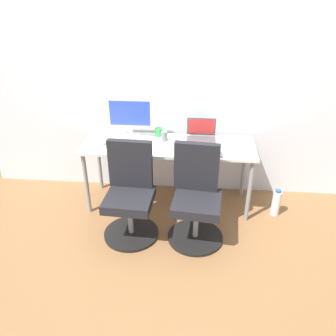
{
  "coord_description": "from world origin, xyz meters",
  "views": [
    {
      "loc": [
        0.28,
        -3.16,
        2.16
      ],
      "look_at": [
        0.0,
        -0.05,
        0.48
      ],
      "focal_mm": 35.42,
      "sensor_mm": 36.0,
      "label": 1
    }
  ],
  "objects_px": {
    "office_chair_right": "(196,199)",
    "water_bottle_on_floor": "(276,203)",
    "office_chair_left": "(130,195)",
    "desktop_monitor": "(130,115)",
    "coffee_mug": "(159,132)",
    "open_laptop": "(201,135)"
  },
  "relations": [
    {
      "from": "office_chair_right",
      "to": "water_bottle_on_floor",
      "type": "bearing_deg",
      "value": 25.77
    },
    {
      "from": "water_bottle_on_floor",
      "to": "desktop_monitor",
      "type": "bearing_deg",
      "value": 170.11
    },
    {
      "from": "water_bottle_on_floor",
      "to": "office_chair_right",
      "type": "bearing_deg",
      "value": -154.23
    },
    {
      "from": "office_chair_right",
      "to": "desktop_monitor",
      "type": "height_order",
      "value": "desktop_monitor"
    },
    {
      "from": "office_chair_left",
      "to": "coffee_mug",
      "type": "relative_size",
      "value": 10.22
    },
    {
      "from": "office_chair_left",
      "to": "office_chair_right",
      "type": "height_order",
      "value": "same"
    },
    {
      "from": "office_chair_right",
      "to": "coffee_mug",
      "type": "bearing_deg",
      "value": 120.37
    },
    {
      "from": "desktop_monitor",
      "to": "open_laptop",
      "type": "relative_size",
      "value": 1.55
    },
    {
      "from": "desktop_monitor",
      "to": "office_chair_right",
      "type": "bearing_deg",
      "value": -43.23
    },
    {
      "from": "office_chair_left",
      "to": "desktop_monitor",
      "type": "height_order",
      "value": "desktop_monitor"
    },
    {
      "from": "desktop_monitor",
      "to": "open_laptop",
      "type": "distance_m",
      "value": 0.79
    },
    {
      "from": "office_chair_left",
      "to": "coffee_mug",
      "type": "height_order",
      "value": "office_chair_left"
    },
    {
      "from": "office_chair_right",
      "to": "water_bottle_on_floor",
      "type": "relative_size",
      "value": 3.03
    },
    {
      "from": "office_chair_left",
      "to": "water_bottle_on_floor",
      "type": "bearing_deg",
      "value": 15.52
    },
    {
      "from": "water_bottle_on_floor",
      "to": "coffee_mug",
      "type": "xyz_separation_m",
      "value": [
        -1.29,
        0.33,
        0.63
      ]
    },
    {
      "from": "office_chair_left",
      "to": "coffee_mug",
      "type": "distance_m",
      "value": 0.85
    },
    {
      "from": "office_chair_right",
      "to": "water_bottle_on_floor",
      "type": "xyz_separation_m",
      "value": [
        0.86,
        0.41,
        -0.28
      ]
    },
    {
      "from": "office_chair_left",
      "to": "open_laptop",
      "type": "height_order",
      "value": "open_laptop"
    },
    {
      "from": "open_laptop",
      "to": "office_chair_right",
      "type": "bearing_deg",
      "value": -92.1
    },
    {
      "from": "office_chair_left",
      "to": "office_chair_right",
      "type": "distance_m",
      "value": 0.63
    },
    {
      "from": "desktop_monitor",
      "to": "water_bottle_on_floor",
      "type": "bearing_deg",
      "value": -9.89
    },
    {
      "from": "office_chair_left",
      "to": "open_laptop",
      "type": "bearing_deg",
      "value": 46.2
    }
  ]
}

